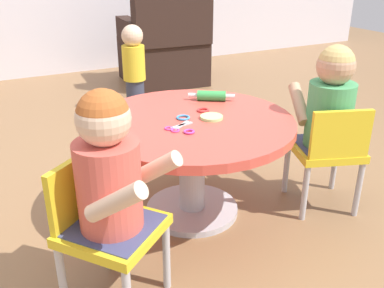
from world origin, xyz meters
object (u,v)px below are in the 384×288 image
object	(u,v)px
seated_child_left	(109,168)
craft_table	(192,142)
craft_scissors	(176,128)
rolling_pin	(211,96)
child_chair_left	(104,226)
child_chair_right	(328,150)
seated_child_right	(331,101)
toddler_standing	(134,67)
armchair_dark	(164,50)

from	to	relation	value
seated_child_left	craft_table	bearing A→B (deg)	38.71
craft_scissors	craft_table	bearing A→B (deg)	31.06
craft_table	rolling_pin	distance (m)	0.31
child_chair_left	child_chair_right	world-z (taller)	same
craft_table	child_chair_right	distance (m)	0.64
seated_child_left	seated_child_right	distance (m)	1.11
child_chair_left	toddler_standing	xyz separation A→B (m)	(0.79, 1.85, 0.05)
child_chair_right	armchair_dark	xyz separation A→B (m)	(0.22, 2.39, 0.00)
toddler_standing	rolling_pin	xyz separation A→B (m)	(-0.06, -1.29, 0.14)
seated_child_right	craft_scissors	xyz separation A→B (m)	(-0.71, 0.15, -0.05)
seated_child_left	seated_child_right	bearing A→B (deg)	9.72
toddler_standing	rolling_pin	bearing A→B (deg)	-92.55
seated_child_left	rolling_pin	distance (m)	0.92
child_chair_left	rolling_pin	xyz separation A→B (m)	(0.73, 0.56, 0.20)
child_chair_right	armchair_dark	world-z (taller)	armchair_dark
child_chair_right	rolling_pin	size ratio (longest dim) A/B	2.61
toddler_standing	seated_child_left	bearing A→B (deg)	-112.04
rolling_pin	child_chair_left	bearing A→B (deg)	-142.52
craft_table	armchair_dark	bearing A→B (deg)	69.42
seated_child_left	rolling_pin	xyz separation A→B (m)	(0.70, 0.59, -0.03)
craft_table	rolling_pin	xyz separation A→B (m)	(0.21, 0.19, 0.13)
toddler_standing	child_chair_left	bearing A→B (deg)	-113.03
child_chair_left	toddler_standing	distance (m)	2.01
seated_child_left	seated_child_right	xyz separation A→B (m)	(1.10, 0.19, 0.00)
seated_child_right	armchair_dark	xyz separation A→B (m)	(0.21, 2.36, -0.22)
child_chair_right	toddler_standing	world-z (taller)	toddler_standing
child_chair_left	seated_child_right	distance (m)	1.16
toddler_standing	craft_scissors	distance (m)	1.59
craft_scissors	armchair_dark	bearing A→B (deg)	67.56
seated_child_left	armchair_dark	world-z (taller)	armchair_dark
seated_child_left	child_chair_left	bearing A→B (deg)	128.24
child_chair_right	craft_scissors	size ratio (longest dim) A/B	3.76
rolling_pin	craft_scissors	world-z (taller)	rolling_pin
child_chair_left	craft_scissors	world-z (taller)	child_chair_left
child_chair_right	rolling_pin	bearing A→B (deg)	130.97
craft_scissors	child_chair_right	bearing A→B (deg)	-14.77
rolling_pin	craft_scissors	size ratio (longest dim) A/B	1.44
armchair_dark	rolling_pin	bearing A→B (deg)	-107.06
seated_child_left	craft_scissors	size ratio (longest dim) A/B	3.58
child_chair_left	craft_scissors	size ratio (longest dim) A/B	3.76
craft_table	seated_child_right	bearing A→B (deg)	-19.27
child_chair_right	craft_scissors	xyz separation A→B (m)	(-0.69, 0.18, 0.17)
child_chair_right	toddler_standing	xyz separation A→B (m)	(-0.32, 1.73, 0.05)
child_chair_right	armchair_dark	bearing A→B (deg)	84.78
seated_child_right	toddler_standing	distance (m)	1.73
seated_child_left	rolling_pin	bearing A→B (deg)	39.98
child_chair_left	child_chair_right	size ratio (longest dim) A/B	1.00
child_chair_left	craft_scissors	bearing A→B (deg)	36.11
craft_table	armchair_dark	distance (m)	2.29
child_chair_left	craft_table	bearing A→B (deg)	35.12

